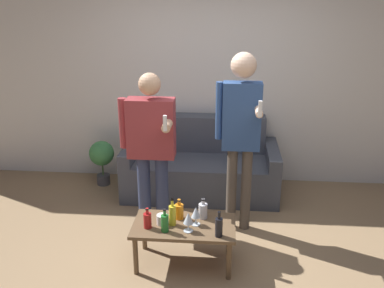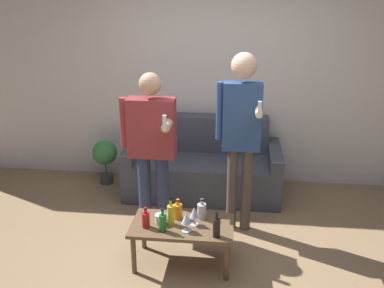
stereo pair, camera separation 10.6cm
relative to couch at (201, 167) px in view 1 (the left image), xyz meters
The scene contains 16 objects.
ground_plane 1.57m from the couch, 87.75° to the right, with size 16.00×16.00×0.00m, color #997A56.
wall_back 1.12m from the couch, 81.83° to the left, with size 8.00×0.06×2.70m.
couch is the anchor object (origin of this frame).
coffee_table 1.48m from the couch, 91.99° to the right, with size 0.89×0.48×0.39m.
bottle_orange 1.67m from the couch, 81.26° to the right, with size 0.06×0.06×0.23m.
bottle_green 1.61m from the couch, 102.81° to the right, with size 0.07×0.07×0.18m.
bottle_dark 1.39m from the couch, 94.37° to the right, with size 0.08×0.08×0.19m.
bottle_yellow 1.63m from the couch, 97.08° to the right, with size 0.06×0.06×0.21m.
bottle_red 1.36m from the couch, 85.59° to the right, with size 0.08×0.08×0.19m.
bottle_clear 1.51m from the couch, 95.73° to the right, with size 0.06×0.06×0.25m.
wine_glass_near 1.49m from the couch, 88.03° to the right, with size 0.08×0.08×0.17m.
wine_glass_far 1.60m from the couch, 90.16° to the right, with size 0.08×0.08×0.17m.
cup_on_table 1.51m from the couch, 99.22° to the right, with size 0.09×0.09×0.09m.
person_standing_left 1.15m from the couch, 116.58° to the right, with size 0.54×0.42×1.59m.
person_standing_right 1.22m from the couch, 62.99° to the right, with size 0.43×0.44×1.78m.
potted_plant 1.24m from the couch, behind, with size 0.30×0.30×0.57m.
Camera 1 is at (0.24, -3.18, 2.30)m, focal length 40.00 mm.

